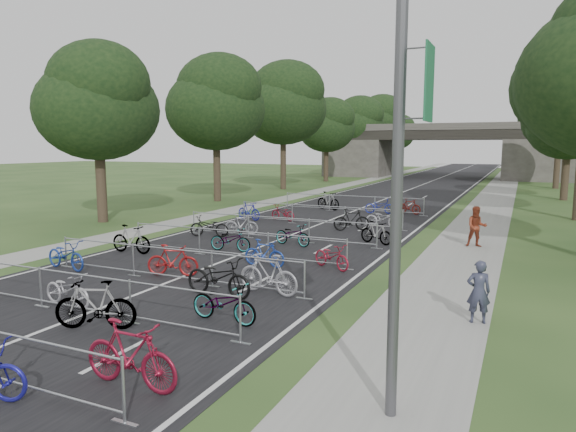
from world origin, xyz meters
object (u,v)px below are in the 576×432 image
overpass_bridge (442,151)px  lamppost (400,147)px  pedestrian_a (479,292)px  pedestrian_b (477,227)px

overpass_bridge → lamppost: size_ratio=3.78×
overpass_bridge → lamppost: lamppost is taller
overpass_bridge → pedestrian_a: bearing=-81.0°
overpass_bridge → lamppost: 63.55m
overpass_bridge → pedestrian_a: 58.63m
overpass_bridge → pedestrian_a: overpass_bridge is taller
overpass_bridge → pedestrian_a: (9.20, -57.84, -2.76)m
overpass_bridge → lamppost: (8.33, -63.00, 0.75)m
pedestrian_a → pedestrian_b: bearing=-99.6°
pedestrian_a → pedestrian_b: pedestrian_b is taller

